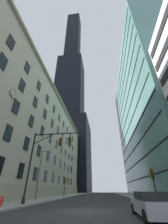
# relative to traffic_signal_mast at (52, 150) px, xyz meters

# --- Properties ---
(ground_plane) EXTENTS (102.00, 160.00, 0.10)m
(ground_plane) POSITION_rel_traffic_signal_mast_xyz_m (4.57, -3.22, -5.78)
(ground_plane) COLOR #28282B
(station_building) EXTENTS (15.44, 60.81, 27.11)m
(station_building) POSITION_rel_traffic_signal_mast_xyz_m (-13.82, 21.19, 7.80)
(station_building) COLOR #B2A88E
(station_building) RESTS_ON ground
(dark_skyscraper) EXTENTS (28.85, 28.85, 195.58)m
(dark_skyscraper) POSITION_rel_traffic_signal_mast_xyz_m (-16.55, 67.63, 53.02)
(dark_skyscraper) COLOR black
(dark_skyscraper) RESTS_ON ground
(glass_office_midrise) EXTENTS (16.88, 50.47, 47.30)m
(glass_office_midrise) POSITION_rel_traffic_signal_mast_xyz_m (23.95, 27.86, 17.92)
(glass_office_midrise) COLOR slate
(glass_office_midrise) RESTS_ON ground
(traffic_signal_mast) EXTENTS (6.76, 0.63, 7.89)m
(traffic_signal_mast) POSITION_rel_traffic_signal_mast_xyz_m (0.00, 0.00, 0.00)
(traffic_signal_mast) COLOR black
(traffic_signal_mast) RESTS_ON sidewalk_left
(traffic_light_near_right) EXTENTS (0.40, 0.63, 3.33)m
(traffic_light_near_right) POSITION_rel_traffic_signal_mast_xyz_m (11.33, 0.66, -2.94)
(traffic_light_near_right) COLOR black
(traffic_light_near_right) RESTS_ON sidewalk_right
(traffic_light_far_left) EXTENTS (0.40, 0.63, 3.47)m
(traffic_light_far_left) POSITION_rel_traffic_signal_mast_xyz_m (-1.86, 14.12, -2.82)
(traffic_light_far_left) COLOR black
(traffic_light_far_left) RESTS_ON sidewalk_left
(street_lamppost) EXTENTS (2.06, 0.32, 7.28)m
(street_lamppost) POSITION_rel_traffic_signal_mast_xyz_m (-4.05, 6.81, -1.25)
(street_lamppost) COLOR #47474C
(street_lamppost) RESTS_ON sidewalk_left
(fire_hydrant) EXTENTS (0.42, 0.26, 0.85)m
(fire_hydrant) POSITION_rel_traffic_signal_mast_xyz_m (-2.95, -2.99, -5.12)
(fire_hydrant) COLOR red
(fire_hydrant) RESTS_ON sidewalk_left
(parked_car) EXTENTS (2.04, 4.63, 1.36)m
(parked_car) POSITION_rel_traffic_signal_mast_xyz_m (9.06, -6.01, -5.03)
(parked_car) COLOR gray
(parked_car) RESTS_ON ground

